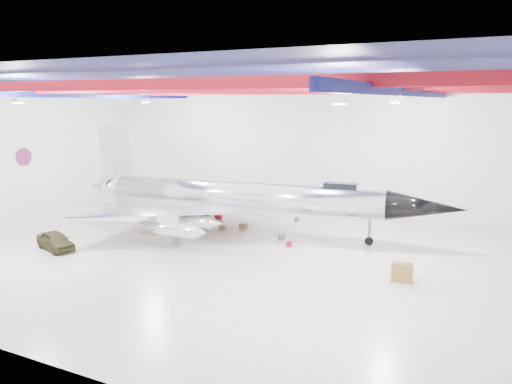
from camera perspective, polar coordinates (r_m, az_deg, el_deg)
The scene contains 15 objects.
floor at distance 32.95m, azimuth -4.77°, elevation -6.74°, with size 40.00×40.00×0.00m, color beige.
wall_back at distance 45.18m, azimuth 5.05°, elevation 5.03°, with size 40.00×40.00×0.00m, color silver.
wall_left at distance 45.45m, azimuth -27.06°, elevation 3.97°, with size 30.00×30.00×0.00m, color silver.
ceiling at distance 31.52m, azimuth -5.08°, elevation 12.74°, with size 40.00×40.00×0.00m, color #0A0F38.
ceiling_structure at distance 31.50m, azimuth -5.06°, elevation 11.51°, with size 39.50×29.50×1.08m.
wall_roundel at distance 46.66m, azimuth -25.00°, elevation 3.65°, with size 1.50×1.50×0.10m, color #B21414.
jet_aircraft at distance 36.51m, azimuth -1.64°, elevation -0.87°, with size 28.63×18.28×7.81m.
jeep at distance 35.56m, azimuth -21.94°, elevation -5.18°, with size 1.43×3.55×1.21m, color #313118.
desk at distance 28.50m, azimuth 16.36°, elevation -8.81°, with size 1.14×0.57×1.04m, color brown.
crate_ply at distance 38.08m, azimuth -3.84°, elevation -4.12°, with size 0.46×0.37×0.32m, color olive.
toolbox_red at distance 41.54m, azimuth -4.33°, elevation -2.87°, with size 0.52×0.41×0.36m, color maroon.
engine_drum at distance 35.46m, azimuth 2.93°, elevation -5.14°, with size 0.44×0.44×0.40m, color #59595B.
tool_chest at distance 33.81m, azimuth 3.81°, elevation -5.96°, with size 0.40×0.40×0.36m, color maroon.
oil_barrel at distance 38.45m, azimuth -1.47°, elevation -3.91°, with size 0.54×0.43×0.38m, color olive.
spares_box at distance 40.75m, azimuth 4.66°, elevation -3.13°, with size 0.42×0.42×0.38m, color #59595B.
Camera 1 is at (16.41, -26.88, 9.68)m, focal length 35.00 mm.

